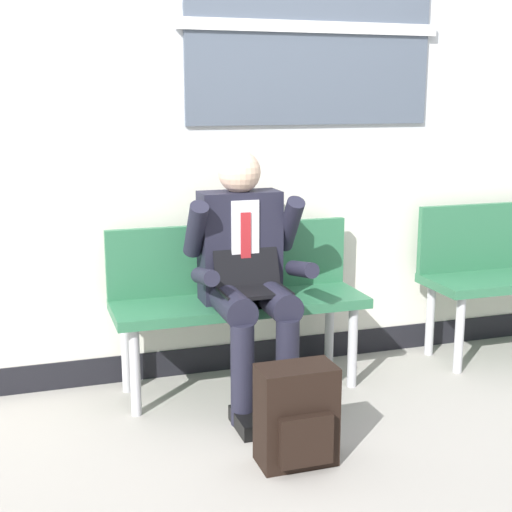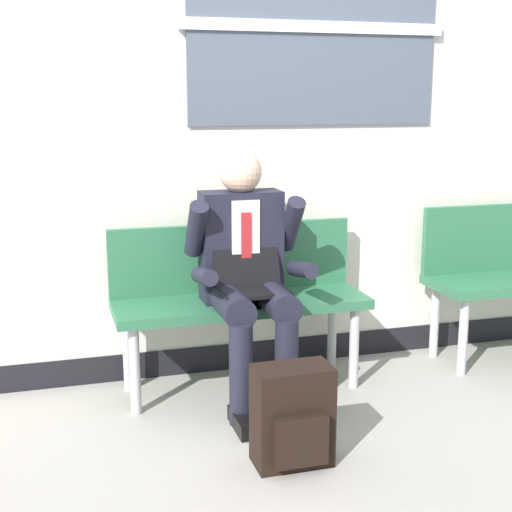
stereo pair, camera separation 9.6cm
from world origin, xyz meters
name	(u,v)px [view 2 (the right image)]	position (x,y,z in m)	size (l,w,h in m)	color
ground_plane	(261,404)	(0.00, 0.00, 0.00)	(18.00, 18.00, 0.00)	#9E9991
station_wall	(232,125)	(0.01, 0.56, 1.34)	(5.95, 0.17, 2.69)	silver
bench_with_person	(238,290)	(-0.04, 0.28, 0.51)	(1.29, 0.42, 0.84)	#2D6B47
person_seated	(248,271)	(-0.04, 0.09, 0.66)	(0.57, 0.70, 1.23)	#1E1E2D
backpack	(293,417)	(-0.05, -0.61, 0.21)	(0.32, 0.22, 0.42)	black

